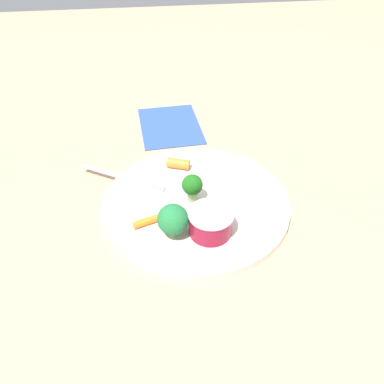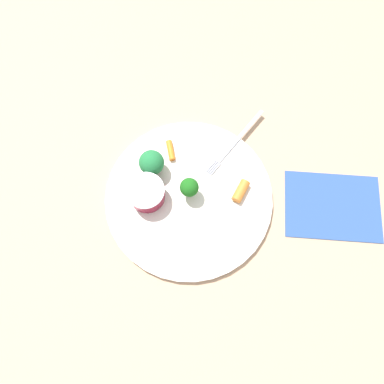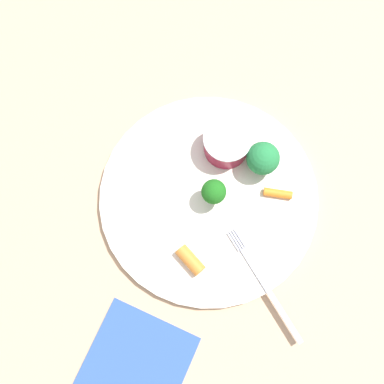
% 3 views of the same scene
% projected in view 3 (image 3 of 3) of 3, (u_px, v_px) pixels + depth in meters
% --- Properties ---
extents(ground_plane, '(2.40, 2.40, 0.00)m').
position_uv_depth(ground_plane, '(208.00, 198.00, 0.63)').
color(ground_plane, tan).
extents(plate, '(0.29, 0.29, 0.01)m').
position_uv_depth(plate, '(209.00, 197.00, 0.63)').
color(plate, silver).
rests_on(plate, ground_plane).
extents(sauce_cup, '(0.06, 0.06, 0.04)m').
position_uv_depth(sauce_cup, '(227.00, 143.00, 0.62)').
color(sauce_cup, maroon).
rests_on(sauce_cup, plate).
extents(broccoli_floret_0, '(0.04, 0.04, 0.05)m').
position_uv_depth(broccoli_floret_0, '(263.00, 158.00, 0.60)').
color(broccoli_floret_0, '#94AA60').
rests_on(broccoli_floret_0, plate).
extents(broccoli_floret_1, '(0.03, 0.03, 0.05)m').
position_uv_depth(broccoli_floret_1, '(212.00, 195.00, 0.59)').
color(broccoli_floret_1, '#89B472').
rests_on(broccoli_floret_1, plate).
extents(carrot_stick_0, '(0.02, 0.04, 0.01)m').
position_uv_depth(carrot_stick_0, '(278.00, 193.00, 0.62)').
color(carrot_stick_0, orange).
rests_on(carrot_stick_0, plate).
extents(carrot_stick_1, '(0.03, 0.04, 0.02)m').
position_uv_depth(carrot_stick_1, '(190.00, 260.00, 0.59)').
color(carrot_stick_1, orange).
rests_on(carrot_stick_1, plate).
extents(fork, '(0.09, 0.14, 0.00)m').
position_uv_depth(fork, '(263.00, 283.00, 0.59)').
color(fork, '#ADB0C3').
rests_on(fork, plate).
extents(napkin, '(0.17, 0.13, 0.00)m').
position_uv_depth(napkin, '(128.00, 382.00, 0.57)').
color(napkin, '#2F508F').
rests_on(napkin, ground_plane).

